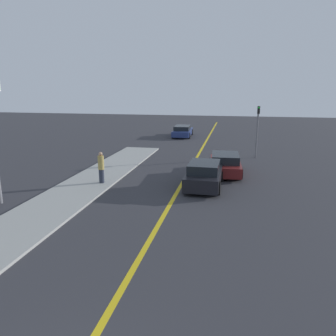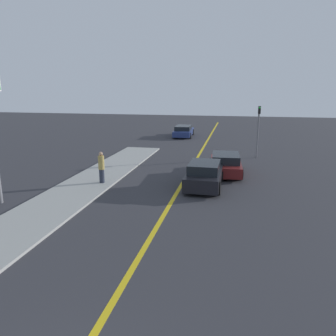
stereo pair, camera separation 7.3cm
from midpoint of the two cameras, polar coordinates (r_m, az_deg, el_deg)
road_center_line at (r=21.63m, az=3.87°, el=-0.05°), size 0.20×60.00×0.01m
sidewalk_left at (r=17.61m, az=-15.40°, el=-3.61°), size 2.87×24.23×0.10m
car_near_right_lane at (r=17.51m, az=6.19°, el=-1.18°), size 1.92×3.98×1.38m
car_ahead_center at (r=20.44m, az=9.81°, el=0.73°), size 2.13×4.20×1.27m
car_far_distant at (r=35.78m, az=2.49°, el=6.43°), size 2.06×4.64×1.19m
pedestrian_mid_group at (r=18.14m, az=-11.68°, el=0.11°), size 0.33×0.33×1.71m
traffic_light at (r=25.36m, az=15.24°, el=7.02°), size 0.18×0.40×3.87m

